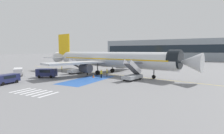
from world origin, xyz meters
TOP-DOWN VIEW (x-y plane):
  - ground_plane at (0.00, 0.00)m, footprint 600.00×600.00m
  - apron_leadline_yellow at (0.91, 0.96)m, footprint 77.15×15.99m
  - apron_stand_patch_blue at (0.91, -9.17)m, footprint 5.72×13.96m
  - apron_walkway_bar_0 at (-2.69, -21.87)m, footprint 0.44×3.60m
  - apron_walkway_bar_1 at (-1.49, -21.87)m, footprint 0.44×3.60m
  - apron_walkway_bar_2 at (-0.29, -21.87)m, footprint 0.44×3.60m
  - apron_walkway_bar_3 at (0.91, -21.87)m, footprint 0.44×3.60m
  - apron_walkway_bar_4 at (2.11, -21.87)m, footprint 0.44×3.60m
  - apron_walkway_bar_5 at (3.31, -21.87)m, footprint 0.44×3.60m
  - airliner at (0.28, 1.09)m, footprint 44.51×32.07m
  - boarding_stairs_forward at (9.36, -5.33)m, footprint 3.12×5.51m
  - boarding_stairs_aft at (-7.64, -1.84)m, footprint 3.12×5.51m
  - fuel_tanker at (-7.53, 22.09)m, footprint 10.06×2.79m
  - service_van_0 at (-17.95, -11.61)m, footprint 5.34×4.66m
  - service_van_1 at (-9.69, -19.69)m, footprint 2.45×4.61m
  - service_van_2 at (-9.17, -10.79)m, footprint 4.70×3.60m
  - ground_crew_0 at (2.32, -3.44)m, footprint 0.43×0.49m
  - ground_crew_1 at (-3.78, -2.67)m, footprint 0.27×0.45m
  - ground_crew_2 at (2.08, -5.64)m, footprint 0.37×0.48m
  - ground_crew_3 at (-13.64, -1.14)m, footprint 0.46×0.47m
  - traffic_cone_0 at (0.18, -5.90)m, footprint 0.54×0.54m
  - traffic_cone_1 at (-12.66, -7.39)m, footprint 0.46×0.46m
  - terminal_building at (2.12, 83.11)m, footprint 86.09×12.10m

SIDE VIEW (x-z plane):
  - ground_plane at x=0.00m, z-range 0.00..0.00m
  - apron_leadline_yellow at x=0.91m, z-range 0.00..0.01m
  - apron_stand_patch_blue at x=0.91m, z-range 0.00..0.01m
  - apron_walkway_bar_0 at x=-2.69m, z-range 0.00..0.01m
  - apron_walkway_bar_1 at x=-1.49m, z-range 0.00..0.01m
  - apron_walkway_bar_2 at x=-0.29m, z-range 0.00..0.01m
  - apron_walkway_bar_3 at x=0.91m, z-range 0.00..0.01m
  - apron_walkway_bar_4 at x=2.11m, z-range 0.00..0.01m
  - apron_walkway_bar_5 at x=3.31m, z-range 0.00..0.01m
  - traffic_cone_1 at x=-12.66m, z-range 0.00..0.51m
  - traffic_cone_0 at x=0.18m, z-range 0.00..0.60m
  - ground_crew_3 at x=-13.64m, z-range 0.13..1.82m
  - boarding_stairs_aft at x=-7.64m, z-range -0.99..2.94m
  - boarding_stairs_forward at x=9.36m, z-range -1.14..3.21m
  - ground_crew_1 at x=-3.78m, z-range 0.14..1.95m
  - service_van_1 at x=-9.69m, z-range 0.20..1.92m
  - ground_crew_2 at x=2.08m, z-range 0.15..2.00m
  - service_van_0 at x=-17.95m, z-range 0.20..1.97m
  - ground_crew_0 at x=2.32m, z-range 0.15..2.03m
  - service_van_2 at x=-9.17m, z-range 0.20..2.20m
  - fuel_tanker at x=-7.53m, z-range 0.01..3.33m
  - airliner at x=0.28m, z-range -1.88..9.52m
  - terminal_building at x=2.12m, z-range 0.00..13.45m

